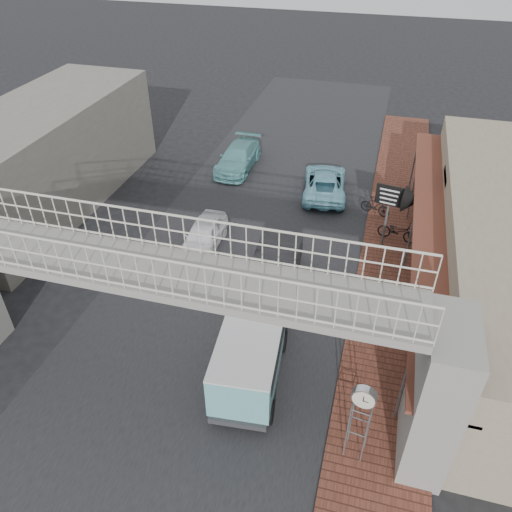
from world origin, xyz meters
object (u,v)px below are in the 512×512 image
Objects in this scene: angkot_far at (238,157)px; angkot_van at (250,353)px; dark_sedan at (274,274)px; motorcycle_near at (397,231)px; motorcycle_far at (375,206)px; angkot_curb at (325,183)px; street_clock at (364,400)px; white_hatchback at (204,235)px; arrow_sign at (408,201)px.

angkot_van reaches higher than angkot_far.
dark_sedan is 2.71× the size of motorcycle_near.
motorcycle_far is at bearing 40.23° from motorcycle_near.
angkot_curb reaches higher than motorcycle_far.
street_clock is at bearing 94.61° from angkot_curb.
angkot_curb is (4.50, 6.45, 0.02)m from white_hatchback.
arrow_sign is at bearing 58.13° from angkot_van.
angkot_far is 1.03× the size of angkot_van.
white_hatchback is 8.08m from angkot_van.
street_clock is (-0.65, -11.45, 1.84)m from motorcycle_near.
angkot_far is at bearing 103.28° from angkot_van.
motorcycle_far is (-1.16, 2.05, -0.02)m from motorcycle_near.
dark_sedan is at bearing 77.62° from angkot_curb.
angkot_curb is 5.38m from motorcycle_near.
angkot_curb is at bearing 58.10° from motorcycle_near.
dark_sedan is 11.22m from angkot_far.
dark_sedan is 8.55m from angkot_curb.
arrow_sign is at bearing 36.18° from dark_sedan.
street_clock is at bearing -49.58° from white_hatchback.
motorcycle_far is at bearing 142.65° from angkot_curb.
arrow_sign reaches higher than street_clock.
dark_sedan reaches higher than motorcycle_far.
angkot_van reaches higher than dark_sedan.
white_hatchback is 9.07m from arrow_sign.
dark_sedan is at bearing 147.04° from motorcycle_near.
arrow_sign is (1.31, -2.87, 2.11)m from motorcycle_far.
arrow_sign is at bearing -32.66° from angkot_far.
motorcycle_near is 0.65× the size of street_clock.
motorcycle_far is at bearing 31.96° from white_hatchback.
dark_sedan is 4.85m from angkot_van.
angkot_curb is at bearing 83.31° from angkot_van.
angkot_far is 10.74m from motorcycle_near.
arrow_sign is (8.61, 1.99, 2.03)m from white_hatchback.
dark_sedan is 6.56m from arrow_sign.
angkot_far is 1.65× the size of street_clock.
angkot_van is 10.63m from motorcycle_near.
angkot_van is at bearing 161.93° from street_clock.
angkot_far reaches higher than white_hatchback.
angkot_curb is 1.02× the size of angkot_far.
dark_sedan is at bearing 88.95° from angkot_van.
street_clock reaches higher than angkot_far.
motorcycle_far is 0.55× the size of street_clock.
motorcycle_near is (3.96, -3.64, -0.08)m from angkot_curb.
white_hatchback is 8.91m from motorcycle_near.
street_clock is (8.67, -16.77, 1.75)m from angkot_far.
motorcycle_near is (4.30, 9.69, -0.77)m from angkot_van.
angkot_van is at bearing -175.55° from motorcycle_far.
angkot_curb is at bearing 81.32° from dark_sedan.
angkot_van reaches higher than motorcycle_near.
motorcycle_near is at bearing 110.99° from arrow_sign.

